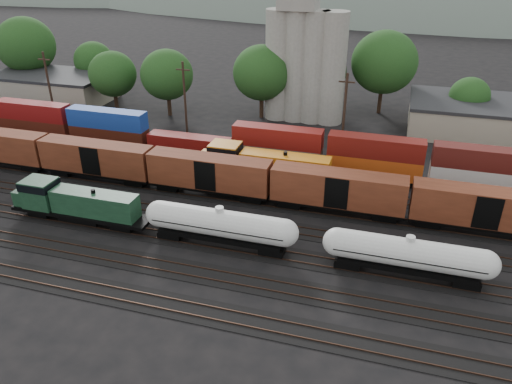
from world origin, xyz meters
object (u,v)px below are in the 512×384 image
(tank_car_a, at_px, (220,225))
(orange_locomotive, at_px, (260,165))
(grain_silo, at_px, (304,53))
(green_locomotive, at_px, (73,202))

(tank_car_a, height_order, orange_locomotive, orange_locomotive)
(tank_car_a, distance_m, orange_locomotive, 15.00)
(grain_silo, bearing_deg, tank_car_a, -89.84)
(grain_silo, bearing_deg, orange_locomotive, -89.89)
(orange_locomotive, height_order, grain_silo, grain_silo)
(green_locomotive, distance_m, tank_car_a, 17.17)
(orange_locomotive, bearing_deg, green_locomotive, -138.74)
(green_locomotive, distance_m, grain_silo, 45.27)
(orange_locomotive, distance_m, grain_silo, 27.38)
(tank_car_a, bearing_deg, orange_locomotive, 90.26)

